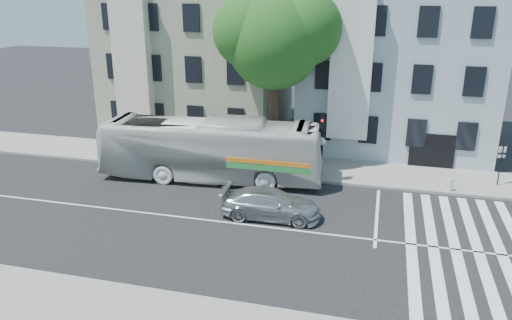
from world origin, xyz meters
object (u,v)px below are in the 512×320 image
(fire_hydrant, at_px, (450,184))
(sedan, at_px, (270,204))
(bus, at_px, (211,149))
(traffic_signal, at_px, (322,139))

(fire_hydrant, bearing_deg, sedan, -148.72)
(sedan, bearing_deg, bus, 44.49)
(bus, bearing_deg, sedan, -137.76)
(bus, relative_size, fire_hydrant, 17.44)
(bus, xyz_separation_m, traffic_signal, (6.13, 0.74, 0.86))
(sedan, bearing_deg, traffic_signal, -21.93)
(sedan, xyz_separation_m, traffic_signal, (1.74, 4.87, 1.92))
(sedan, distance_m, fire_hydrant, 10.07)
(sedan, xyz_separation_m, fire_hydrant, (8.61, 5.23, -0.17))
(sedan, height_order, traffic_signal, traffic_signal)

